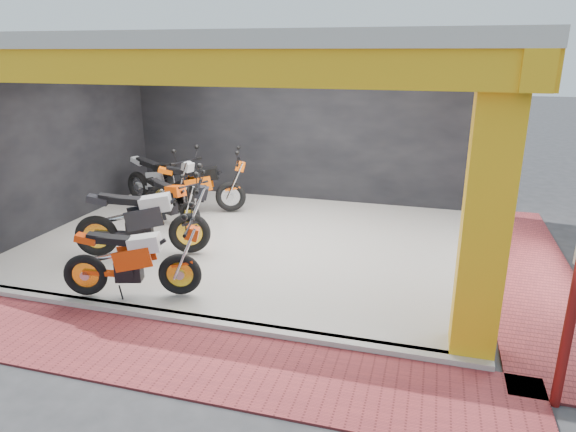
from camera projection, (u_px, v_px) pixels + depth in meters
The scene contains 16 objects.
ground at pixel (209, 289), 7.86m from camera, with size 80.00×80.00×0.00m, color #2D2D30.
showroom_floor at pixel (253, 242), 9.67m from camera, with size 8.00×6.00×0.10m, color silver.
showroom_ceiling at pixel (249, 43), 8.58m from camera, with size 8.40×6.40×0.20m, color beige.
back_wall at pixel (297, 129), 11.99m from camera, with size 8.20×0.20×3.50m, color black.
left_wall at pixel (58, 142), 10.23m from camera, with size 0.20×6.20×3.50m, color black.
corner_column at pixel (486, 215), 5.65m from camera, with size 0.50×0.50×3.50m, color #EBAD13.
header_beam_front at pixel (160, 67), 5.93m from camera, with size 8.40×0.30×0.40m, color #EBAD13.
header_beam_right at pixel (502, 63), 7.62m from camera, with size 0.30×6.40×0.40m, color #EBAD13.
floor_kerb at pixel (178, 318), 6.91m from camera, with size 8.00×0.20×0.10m, color silver.
paver_front at pixel (147, 351), 6.20m from camera, with size 9.00×1.40×0.03m, color maroon.
paver_right at pixel (529, 272), 8.42m from camera, with size 1.40×7.00×0.03m, color maroon.
moto_hero at pixel (179, 255), 7.24m from camera, with size 2.07×0.77×1.27m, color red, non-canonical shape.
moto_row_a at pixel (188, 214), 8.73m from camera, with size 2.41×0.89×1.47m, color black, non-canonical shape.
moto_row_b at pixel (181, 181), 11.01m from camera, with size 2.31×0.86×1.41m, color #A2A5A9, non-canonical shape.
moto_row_c at pixel (189, 202), 9.96m from camera, with size 1.89×0.70×1.15m, color black, non-canonical shape.
moto_row_d at pixel (230, 182), 11.07m from camera, with size 2.22×0.82×1.36m, color #FF5F0A, non-canonical shape.
Camera 1 is at (3.13, -6.52, 3.47)m, focal length 32.00 mm.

